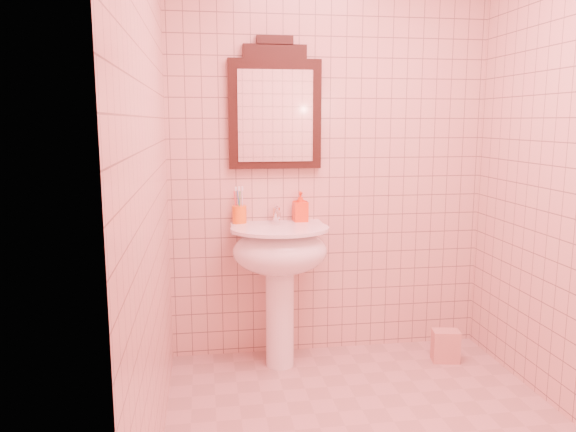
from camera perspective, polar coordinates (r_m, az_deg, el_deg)
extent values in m
cube|color=beige|center=(3.53, 4.25, 5.90)|extent=(2.00, 0.02, 2.50)
cylinder|color=white|center=(3.43, -0.84, -9.55)|extent=(0.17, 0.17, 0.70)
ellipsoid|color=white|center=(3.31, -0.81, -3.60)|extent=(0.56, 0.46, 0.28)
cube|color=white|center=(3.45, -1.19, -1.12)|extent=(0.56, 0.15, 0.05)
cylinder|color=white|center=(3.28, -0.81, -1.31)|extent=(0.58, 0.58, 0.02)
cylinder|color=white|center=(3.44, -1.19, 0.11)|extent=(0.04, 0.04, 0.09)
cylinder|color=white|center=(3.38, -1.07, 0.54)|extent=(0.02, 0.10, 0.02)
cylinder|color=white|center=(3.33, -0.96, 0.07)|extent=(0.02, 0.02, 0.04)
cube|color=white|center=(3.44, -1.21, 1.04)|extent=(0.02, 0.07, 0.01)
cube|color=black|center=(3.44, -1.34, 10.28)|extent=(0.56, 0.05, 0.65)
cube|color=black|center=(3.46, -1.36, 16.36)|extent=(0.38, 0.05, 0.08)
cube|color=black|center=(3.47, -1.36, 17.40)|extent=(0.22, 0.05, 0.05)
cube|color=white|center=(3.41, -1.27, 10.12)|extent=(0.45, 0.01, 0.54)
cylinder|color=orange|center=(3.42, -4.96, 0.15)|extent=(0.09, 0.09, 0.11)
cylinder|color=silver|center=(3.42, -4.64, 0.92)|extent=(0.01, 0.01, 0.20)
cylinder|color=#338CD8|center=(3.44, -4.99, 0.96)|extent=(0.01, 0.01, 0.20)
cylinder|color=#E5334C|center=(3.42, -5.29, 0.91)|extent=(0.01, 0.01, 0.20)
cylinder|color=#3FBF59|center=(3.40, -4.95, 0.86)|extent=(0.01, 0.01, 0.20)
imported|color=#F13B14|center=(3.46, 1.27, 0.95)|extent=(0.09, 0.09, 0.19)
cube|color=#DEA982|center=(3.71, 15.71, -12.59)|extent=(0.18, 0.14, 0.20)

